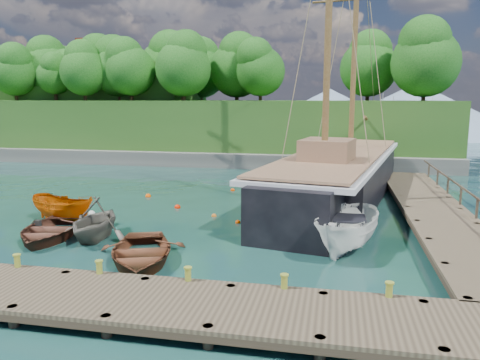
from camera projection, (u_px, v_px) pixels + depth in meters
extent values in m
plane|color=#17372E|center=(180.00, 245.00, 19.97)|extent=(160.00, 160.00, 0.00)
cube|color=#433829|center=(173.00, 301.00, 13.21)|extent=(20.00, 3.20, 0.12)
cube|color=#332A1E|center=(173.00, 307.00, 13.24)|extent=(20.00, 3.20, 0.20)
cube|color=#433829|center=(434.00, 209.00, 24.36)|extent=(3.20, 24.00, 0.12)
cube|color=#332A1E|center=(434.00, 212.00, 24.38)|extent=(3.20, 24.00, 0.20)
cylinder|color=#332A1E|center=(466.00, 316.00, 13.41)|extent=(0.28, 0.28, 1.10)
cylinder|color=#332A1E|center=(385.00, 179.00, 35.99)|extent=(0.28, 0.28, 1.10)
cylinder|color=#332A1E|center=(421.00, 181.00, 35.47)|extent=(0.28, 0.28, 1.10)
cylinder|color=olive|center=(19.00, 284.00, 15.84)|extent=(0.26, 0.26, 0.45)
cylinder|color=olive|center=(101.00, 291.00, 15.25)|extent=(0.26, 0.26, 0.45)
cylinder|color=olive|center=(188.00, 299.00, 14.65)|extent=(0.26, 0.26, 0.45)
cylinder|color=olive|center=(284.00, 307.00, 14.06)|extent=(0.26, 0.26, 0.45)
cylinder|color=olive|center=(388.00, 316.00, 13.46)|extent=(0.26, 0.26, 0.45)
imported|color=#4E2B1F|center=(50.00, 238.00, 21.09)|extent=(4.33, 5.39, 0.99)
imported|color=#5E594E|center=(96.00, 239.00, 20.88)|extent=(3.50, 3.99, 2.01)
imported|color=#5C301C|center=(141.00, 262.00, 17.93)|extent=(4.88, 5.73, 1.01)
imported|color=#CB5B04|center=(64.00, 222.00, 23.78)|extent=(4.36, 2.77, 1.58)
imported|color=white|center=(348.00, 252.00, 19.13)|extent=(3.48, 5.36, 1.94)
cube|color=black|center=(338.00, 184.00, 29.52)|extent=(8.39, 17.19, 3.42)
cube|color=black|center=(362.00, 163.00, 39.15)|extent=(3.87, 5.64, 3.08)
cube|color=black|center=(297.00, 218.00, 20.96)|extent=(4.48, 4.87, 3.25)
cube|color=silver|center=(339.00, 158.00, 29.24)|extent=(9.43, 22.28, 0.25)
cube|color=brown|center=(339.00, 154.00, 29.19)|extent=(8.87, 21.72, 0.12)
cube|color=brown|center=(327.00, 150.00, 25.88)|extent=(3.20, 3.45, 1.20)
cylinder|color=brown|center=(370.00, 124.00, 41.96)|extent=(1.55, 6.82, 1.69)
cylinder|color=brown|center=(356.00, 13.00, 31.49)|extent=(0.36, 0.36, 18.18)
cylinder|color=brown|center=(329.00, 1.00, 23.91)|extent=(0.36, 0.36, 16.73)
cylinder|color=#8C7A59|center=(369.00, 24.00, 37.38)|extent=(2.45, 12.35, 10.56)
sphere|color=silver|center=(92.00, 214.00, 25.39)|extent=(0.37, 0.37, 0.37)
sphere|color=red|center=(177.00, 208.00, 26.84)|extent=(0.35, 0.35, 0.35)
sphere|color=orange|center=(214.00, 216.00, 24.88)|extent=(0.28, 0.28, 0.28)
sphere|color=silver|center=(283.00, 218.00, 24.62)|extent=(0.30, 0.30, 0.30)
sphere|color=#F34D00|center=(148.00, 197.00, 29.91)|extent=(0.36, 0.36, 0.36)
sphere|color=#D53C00|center=(233.00, 191.00, 31.87)|extent=(0.30, 0.30, 0.30)
sphere|color=silver|center=(74.00, 202.00, 28.25)|extent=(0.35, 0.35, 0.35)
sphere|color=#E24500|center=(238.00, 223.00, 23.58)|extent=(0.27, 0.27, 0.27)
cube|color=#474744|center=(182.00, 158.00, 44.61)|extent=(50.00, 4.00, 1.40)
cube|color=#1D4613|center=(199.00, 129.00, 49.99)|extent=(50.00, 14.00, 6.00)
cube|color=#1D4613|center=(97.00, 109.00, 56.28)|extent=(24.00, 12.00, 10.00)
cylinder|color=#382616|center=(120.00, 94.00, 49.14)|extent=(0.36, 0.36, 1.40)
sphere|color=#134D11|center=(119.00, 70.00, 48.73)|extent=(5.42, 5.42, 5.42)
cylinder|color=#382616|center=(131.00, 94.00, 47.50)|extent=(0.36, 0.36, 1.40)
sphere|color=#134D11|center=(131.00, 71.00, 47.12)|extent=(5.02, 5.02, 5.02)
cylinder|color=#382616|center=(16.00, 94.00, 50.64)|extent=(0.36, 0.36, 1.40)
sphere|color=#134D11|center=(15.00, 73.00, 50.27)|extent=(4.79, 4.79, 4.79)
cylinder|color=#382616|center=(109.00, 94.00, 56.50)|extent=(0.36, 0.36, 1.40)
sphere|color=#134D11|center=(108.00, 72.00, 56.04)|extent=(6.25, 6.25, 6.25)
cylinder|color=#382616|center=(424.00, 93.00, 41.79)|extent=(0.36, 0.36, 1.40)
sphere|color=#134D11|center=(425.00, 63.00, 41.34)|extent=(6.00, 6.00, 6.00)
cylinder|color=#382616|center=(51.00, 94.00, 53.15)|extent=(0.36, 0.36, 1.40)
sphere|color=#134D11|center=(50.00, 71.00, 52.71)|extent=(5.89, 5.89, 5.89)
cylinder|color=#382616|center=(260.00, 94.00, 49.26)|extent=(0.36, 0.36, 1.40)
sphere|color=#134D11|center=(261.00, 71.00, 48.87)|extent=(5.13, 5.13, 5.13)
cylinder|color=#382616|center=(106.00, 94.00, 57.37)|extent=(0.36, 0.36, 1.40)
sphere|color=#134D11|center=(105.00, 76.00, 57.00)|extent=(4.80, 4.80, 4.80)
cylinder|color=#382616|center=(180.00, 94.00, 49.97)|extent=(0.36, 0.36, 1.40)
sphere|color=#134D11|center=(179.00, 70.00, 49.54)|extent=(5.82, 5.82, 5.82)
cylinder|color=#382616|center=(237.00, 94.00, 51.91)|extent=(0.36, 0.36, 1.40)
sphere|color=#134D11|center=(237.00, 70.00, 51.47)|extent=(6.05, 6.05, 6.05)
cylinder|color=#382616|center=(424.00, 93.00, 42.72)|extent=(0.36, 0.36, 1.40)
sphere|color=#134D11|center=(425.00, 69.00, 42.34)|extent=(4.77, 4.77, 4.77)
cylinder|color=#382616|center=(184.00, 93.00, 46.13)|extent=(0.36, 0.36, 1.40)
sphere|color=#134D11|center=(183.00, 68.00, 45.71)|extent=(5.47, 5.47, 5.47)
cylinder|color=#382616|center=(367.00, 93.00, 46.31)|extent=(0.36, 0.36, 1.40)
sphere|color=#134D11|center=(369.00, 68.00, 45.90)|extent=(5.55, 5.55, 5.55)
cylinder|color=#382616|center=(201.00, 94.00, 57.24)|extent=(0.36, 0.36, 1.40)
sphere|color=#134D11|center=(201.00, 72.00, 56.78)|extent=(6.25, 6.25, 6.25)
cylinder|color=#382616|center=(58.00, 95.00, 58.98)|extent=(0.36, 0.36, 1.40)
sphere|color=#134D11|center=(57.00, 75.00, 58.57)|extent=(5.41, 5.41, 5.41)
cylinder|color=#382616|center=(118.00, 94.00, 52.67)|extent=(0.36, 0.36, 1.40)
sphere|color=#134D11|center=(117.00, 72.00, 52.26)|extent=(5.47, 5.47, 5.47)
cylinder|color=#382616|center=(56.00, 94.00, 50.10)|extent=(0.36, 0.36, 1.40)
sphere|color=#134D11|center=(55.00, 77.00, 49.79)|extent=(3.77, 3.77, 3.77)
cylinder|color=#382616|center=(104.00, 94.00, 53.08)|extent=(0.36, 0.36, 1.40)
sphere|color=#134D11|center=(103.00, 71.00, 52.63)|extent=(6.04, 6.04, 6.04)
cylinder|color=#382616|center=(236.00, 94.00, 56.98)|extent=(0.36, 0.36, 1.40)
sphere|color=#134D11|center=(236.00, 73.00, 56.54)|extent=(5.89, 5.89, 5.89)
cylinder|color=#382616|center=(167.00, 94.00, 51.12)|extent=(0.36, 0.36, 1.40)
sphere|color=#134D11|center=(167.00, 69.00, 50.67)|extent=(6.08, 6.08, 6.08)
cylinder|color=#382616|center=(67.00, 94.00, 51.58)|extent=(0.36, 0.36, 1.40)
sphere|color=#134D11|center=(66.00, 76.00, 51.24)|extent=(4.25, 4.25, 4.25)
cylinder|color=#382616|center=(85.00, 94.00, 47.71)|extent=(0.36, 0.36, 1.40)
sphere|color=#134D11|center=(84.00, 72.00, 47.34)|extent=(4.77, 4.77, 4.77)
cube|color=silver|center=(106.00, 61.00, 53.98)|extent=(4.00, 5.00, 3.00)
cube|color=#591E19|center=(105.00, 44.00, 53.65)|extent=(4.40, 5.40, 0.80)
cone|color=#728CA5|center=(415.00, 108.00, 82.79)|extent=(36.00, 36.00, 9.00)
cone|color=#728CA5|center=(329.00, 111.00, 85.85)|extent=(32.00, 32.00, 8.00)
cone|color=#728CA5|center=(150.00, 105.00, 92.61)|extent=(40.00, 40.00, 10.00)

